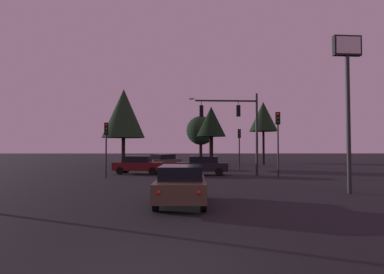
{
  "coord_description": "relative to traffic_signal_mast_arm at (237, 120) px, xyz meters",
  "views": [
    {
      "loc": [
        0.66,
        -5.44,
        2.23
      ],
      "look_at": [
        0.91,
        17.99,
        3.05
      ],
      "focal_mm": 28.16,
      "sensor_mm": 36.0,
      "label": 1
    }
  ],
  "objects": [
    {
      "name": "ground_plane",
      "position": [
        -4.52,
        6.08,
        -4.44
      ],
      "size": [
        168.0,
        168.0,
        0.0
      ],
      "primitive_type": "plane",
      "color": "black",
      "rests_on": "ground"
    },
    {
      "name": "traffic_signal_mast_arm",
      "position": [
        0.0,
        0.0,
        0.0
      ],
      "size": [
        5.6,
        0.54,
        6.56
      ],
      "color": "#232326",
      "rests_on": "ground"
    },
    {
      "name": "traffic_light_corner_left",
      "position": [
        1.26,
        6.53,
        -1.53
      ],
      "size": [
        0.31,
        0.36,
        4.1
      ],
      "color": "#232326",
      "rests_on": "ground"
    },
    {
      "name": "traffic_light_corner_right",
      "position": [
        2.6,
        -2.18,
        -1.06
      ],
      "size": [
        0.3,
        0.35,
        4.8
      ],
      "color": "#232326",
      "rests_on": "ground"
    },
    {
      "name": "traffic_light_median",
      "position": [
        -9.93,
        -1.75,
        -1.56
      ],
      "size": [
        0.35,
        0.38,
        4.06
      ],
      "color": "#232326",
      "rests_on": "ground"
    },
    {
      "name": "car_nearside_lane",
      "position": [
        -4.16,
        -11.96,
        -3.65
      ],
      "size": [
        1.92,
        4.24,
        1.52
      ],
      "color": "#473828",
      "rests_on": "ground"
    },
    {
      "name": "car_crossing_left",
      "position": [
        -2.76,
        0.71,
        -3.65
      ],
      "size": [
        4.34,
        2.04,
        1.52
      ],
      "color": "black",
      "rests_on": "ground"
    },
    {
      "name": "car_crossing_right",
      "position": [
        -8.11,
        1.55,
        -3.65
      ],
      "size": [
        4.29,
        2.11,
        1.52
      ],
      "color": "#4C0F0F",
      "rests_on": "ground"
    },
    {
      "name": "car_far_lane",
      "position": [
        -6.66,
        8.04,
        -3.65
      ],
      "size": [
        4.06,
        4.29,
        1.52
      ],
      "color": "#473828",
      "rests_on": "ground"
    },
    {
      "name": "store_sign_illuminated",
      "position": [
        3.95,
        -9.26,
        1.18
      ],
      "size": [
        1.41,
        0.36,
        7.75
      ],
      "color": "#232326",
      "rests_on": "ground"
    },
    {
      "name": "tree_behind_sign",
      "position": [
        -11.47,
        11.15,
        1.76
      ],
      "size": [
        4.94,
        4.94,
        9.07
      ],
      "color": "black",
      "rests_on": "ground"
    },
    {
      "name": "tree_left_far",
      "position": [
        5.96,
        15.58,
        1.85
      ],
      "size": [
        3.7,
        3.7,
        8.28
      ],
      "color": "black",
      "rests_on": "ground"
    },
    {
      "name": "tree_center_horizon",
      "position": [
        -1.09,
        13.34,
        0.96
      ],
      "size": [
        3.63,
        3.63,
        7.32
      ],
      "color": "black",
      "rests_on": "ground"
    },
    {
      "name": "tree_right_cluster",
      "position": [
        -1.94,
        24.74,
        0.52
      ],
      "size": [
        4.66,
        4.66,
        7.32
      ],
      "color": "black",
      "rests_on": "ground"
    }
  ]
}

